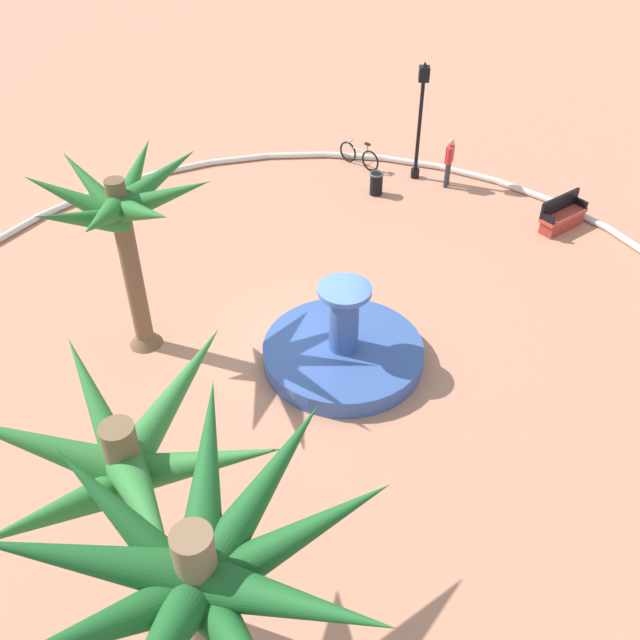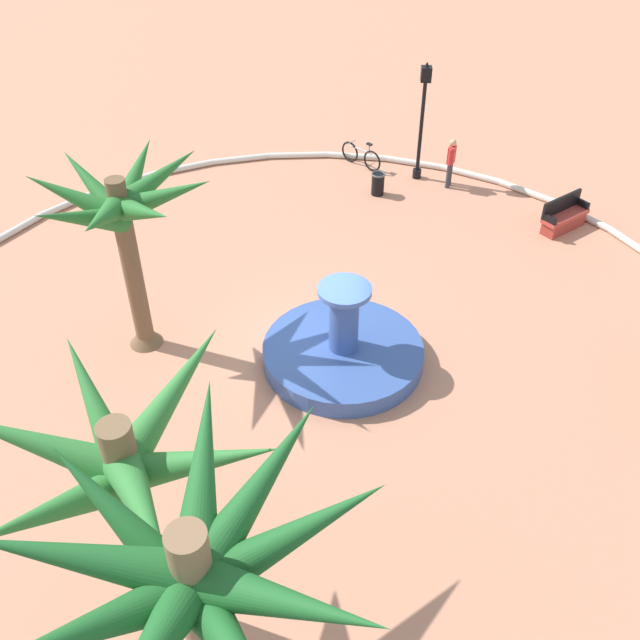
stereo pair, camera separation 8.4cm
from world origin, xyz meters
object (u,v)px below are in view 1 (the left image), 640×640
object	(u,v)px
bicycle_red_frame	(359,156)
bench_west	(562,218)
person_cyclist_helmet	(449,160)
fountain	(343,351)
lamppost	(421,112)
palm_tree_near_fountain	(128,478)
trash_bin	(376,183)
palm_tree_mid_plaza	(202,589)
palm_tree_by_curb	(122,214)

from	to	relation	value
bicycle_red_frame	bench_west	bearing A→B (deg)	147.64
bench_west	person_cyclist_helmet	distance (m)	4.03
fountain	lamppost	distance (m)	9.65
lamppost	bicycle_red_frame	size ratio (longest dim) A/B	2.87
palm_tree_near_fountain	trash_bin	xyz separation A→B (m)	(-3.81, -14.24, -3.01)
trash_bin	person_cyclist_helmet	distance (m)	2.44
bench_west	lamppost	distance (m)	5.44
bench_west	lamppost	xyz separation A→B (m)	(4.10, -3.04, 1.89)
trash_bin	person_cyclist_helmet	size ratio (longest dim) A/B	0.45
bench_west	palm_tree_mid_plaza	bearing A→B (deg)	61.73
bicycle_red_frame	palm_tree_by_curb	bearing A→B (deg)	61.88
bench_west	palm_tree_by_curb	bearing A→B (deg)	27.40
palm_tree_near_fountain	palm_tree_by_curb	size ratio (longest dim) A/B	1.01
fountain	lamppost	size ratio (longest dim) A/B	0.97
palm_tree_near_fountain	trash_bin	bearing A→B (deg)	-105.00
fountain	person_cyclist_helmet	distance (m)	9.23
palm_tree_by_curb	palm_tree_mid_plaza	world-z (taller)	palm_tree_mid_plaza
palm_tree_near_fountain	bicycle_red_frame	world-z (taller)	palm_tree_near_fountain
fountain	person_cyclist_helmet	size ratio (longest dim) A/B	2.28
bicycle_red_frame	person_cyclist_helmet	xyz separation A→B (m)	(-2.83, 1.29, 0.52)
bench_west	person_cyclist_helmet	bearing A→B (deg)	-38.51
lamppost	trash_bin	xyz separation A→B (m)	(1.32, 1.19, -1.85)
person_cyclist_helmet	trash_bin	bearing A→B (deg)	15.42
palm_tree_by_curb	bench_west	world-z (taller)	palm_tree_by_curb
palm_tree_near_fountain	person_cyclist_helmet	xyz separation A→B (m)	(-6.11, -14.87, -2.49)
palm_tree_by_curb	bicycle_red_frame	bearing A→B (deg)	-118.12
lamppost	bicycle_red_frame	bearing A→B (deg)	-21.62
palm_tree_by_curb	trash_bin	distance (m)	9.93
palm_tree_by_curb	person_cyclist_helmet	bearing A→B (deg)	-133.96
palm_tree_mid_plaza	trash_bin	size ratio (longest dim) A/B	7.44
lamppost	trash_bin	distance (m)	2.57
trash_bin	person_cyclist_helmet	bearing A→B (deg)	-164.58
lamppost	trash_bin	size ratio (longest dim) A/B	5.23
fountain	bicycle_red_frame	size ratio (longest dim) A/B	2.78
fountain	bicycle_red_frame	xyz separation A→B (m)	(-0.39, -9.92, 0.08)
fountain	trash_bin	xyz separation A→B (m)	(-0.93, -8.00, 0.08)
palm_tree_by_curb	lamppost	world-z (taller)	palm_tree_by_curb
palm_tree_by_curb	palm_tree_mid_plaza	bearing A→B (deg)	110.34
fountain	bicycle_red_frame	world-z (taller)	fountain
palm_tree_by_curb	person_cyclist_helmet	distance (m)	11.69
palm_tree_mid_plaza	trash_bin	bearing A→B (deg)	-98.24
trash_bin	person_cyclist_helmet	world-z (taller)	person_cyclist_helmet
trash_bin	bench_west	bearing A→B (deg)	161.16
fountain	trash_bin	size ratio (longest dim) A/B	5.07
bench_west	lamppost	bearing A→B (deg)	-36.54
palm_tree_by_curb	trash_bin	bearing A→B (deg)	-126.55
palm_tree_mid_plaza	trash_bin	distance (m)	16.93
palm_tree_by_curb	bench_west	bearing A→B (deg)	-152.60
fountain	trash_bin	world-z (taller)	fountain
fountain	bench_west	world-z (taller)	fountain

